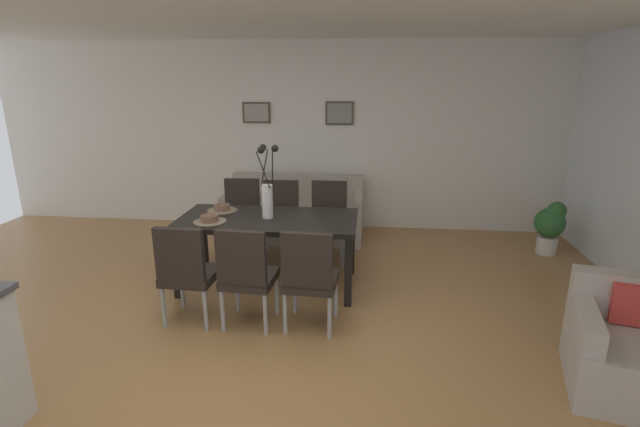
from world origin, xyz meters
name	(u,v)px	position (x,y,z in m)	size (l,w,h in m)	color
ground_plane	(252,341)	(0.00, 0.00, 0.00)	(9.00, 9.00, 0.00)	#A87A47
back_wall_panel	(304,136)	(0.00, 3.25, 1.30)	(9.00, 0.10, 2.60)	white
ceiling_panel	(251,4)	(0.00, 0.40, 2.64)	(9.00, 7.20, 0.08)	white
dining_table	(268,225)	(-0.08, 1.09, 0.66)	(1.80, 0.89, 0.74)	black
dining_chair_near_left	(187,269)	(-0.62, 0.24, 0.51)	(0.46, 0.46, 0.92)	black
dining_chair_near_right	(241,214)	(-0.60, 1.97, 0.51)	(0.46, 0.46, 0.92)	black
dining_chair_far_left	(246,272)	(-0.09, 0.23, 0.51)	(0.47, 0.47, 0.92)	black
dining_chair_far_right	(281,216)	(-0.11, 1.92, 0.51)	(0.47, 0.47, 0.92)	black
dining_chair_mid_left	(309,275)	(0.46, 0.24, 0.51)	(0.47, 0.47, 0.92)	black
dining_chair_mid_right	(328,217)	(0.47, 1.95, 0.51)	(0.45, 0.45, 0.92)	black
centerpiece_vase	(267,190)	(-0.08, 1.10, 1.02)	(0.21, 0.23, 0.73)	white
placemat_near_left	(210,222)	(-0.62, 0.89, 0.74)	(0.32, 0.32, 0.01)	#7F705B
bowl_near_left	(209,218)	(-0.62, 0.89, 0.78)	(0.17, 0.17, 0.07)	brown
placemat_near_right	(222,210)	(-0.62, 1.30, 0.74)	(0.32, 0.32, 0.01)	#7F705B
bowl_near_right	(222,207)	(-0.62, 1.30, 0.78)	(0.17, 0.17, 0.07)	brown
sofa	(295,216)	(-0.06, 2.70, 0.28)	(1.83, 0.84, 0.80)	#B2A899
armchair	(634,352)	(2.79, -0.32, 0.29)	(0.98, 0.98, 0.75)	#ADA399
framed_picture_left	(256,113)	(-0.66, 3.18, 1.63)	(0.39, 0.03, 0.29)	#473828
framed_picture_center	(340,113)	(0.51, 3.18, 1.63)	(0.38, 0.03, 0.32)	#473828
potted_plant	(550,225)	(3.16, 2.34, 0.37)	(0.36, 0.36, 0.67)	silver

